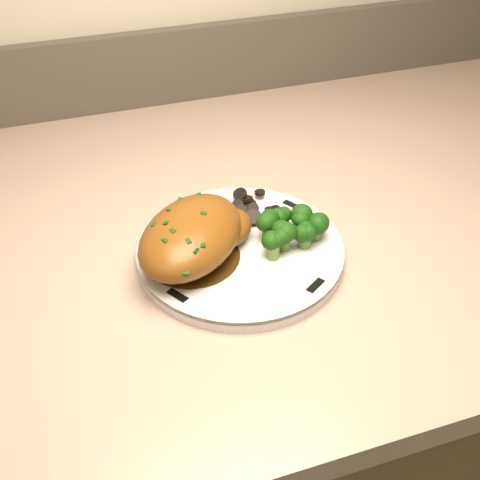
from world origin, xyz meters
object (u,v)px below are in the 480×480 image
object	(u,v)px
chicken_breast	(195,235)
plate	(240,252)
counter	(115,455)
broccoli_florets	(291,230)

from	to	relation	value
chicken_breast	plate	bearing A→B (deg)	-49.53
counter	broccoli_florets	world-z (taller)	counter
plate	chicken_breast	distance (m)	0.06
counter	broccoli_florets	distance (m)	0.57
plate	chicken_breast	bearing A→B (deg)	177.60
chicken_breast	broccoli_florets	distance (m)	0.11
broccoli_florets	chicken_breast	bearing A→B (deg)	173.68
counter	plate	xyz separation A→B (m)	(0.19, -0.10, 0.48)
counter	broccoli_florets	bearing A→B (deg)	-23.26
counter	broccoli_florets	xyz separation A→B (m)	(0.25, -0.11, 0.51)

